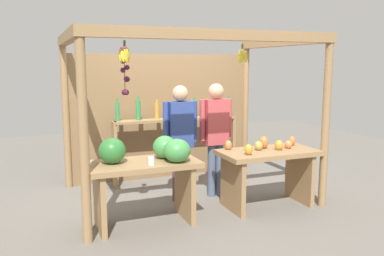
{
  "coord_description": "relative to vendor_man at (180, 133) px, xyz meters",
  "views": [
    {
      "loc": [
        -1.98,
        -5.15,
        1.84
      ],
      "look_at": [
        0.0,
        -0.21,
        1.0
      ],
      "focal_mm": 38.02,
      "sensor_mm": 36.0,
      "label": 1
    }
  ],
  "objects": [
    {
      "name": "ground_plane",
      "position": [
        0.14,
        0.14,
        -0.93
      ],
      "size": [
        12.0,
        12.0,
        0.0
      ],
      "primitive_type": "plane",
      "color": "slate",
      "rests_on": "ground"
    },
    {
      "name": "market_stall",
      "position": [
        0.13,
        0.6,
        0.38
      ],
      "size": [
        3.12,
        2.19,
        2.22
      ],
      "color": "#99754C",
      "rests_on": "ground"
    },
    {
      "name": "fruit_counter_left",
      "position": [
        -0.65,
        -0.65,
        -0.25
      ],
      "size": [
        1.26,
        0.64,
        1.03
      ],
      "color": "#99754C",
      "rests_on": "ground"
    },
    {
      "name": "fruit_counter_right",
      "position": [
        0.97,
        -0.63,
        -0.38
      ],
      "size": [
        1.26,
        0.64,
        0.9
      ],
      "color": "#99754C",
      "rests_on": "ground"
    },
    {
      "name": "bottle_shelf_unit",
      "position": [
        0.28,
        0.92,
        -0.13
      ],
      "size": [
        2.0,
        0.22,
        1.36
      ],
      "color": "#99754C",
      "rests_on": "ground"
    },
    {
      "name": "vendor_man",
      "position": [
        0.0,
        0.0,
        0.0
      ],
      "size": [
        0.48,
        0.21,
        1.56
      ],
      "rotation": [
        0.0,
        0.0,
        -0.04
      ],
      "color": "#583F49",
      "rests_on": "ground"
    },
    {
      "name": "vendor_woman",
      "position": [
        0.52,
        0.01,
        0.01
      ],
      "size": [
        0.48,
        0.21,
        1.58
      ],
      "rotation": [
        0.0,
        0.0,
        -0.08
      ],
      "color": "slate",
      "rests_on": "ground"
    }
  ]
}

